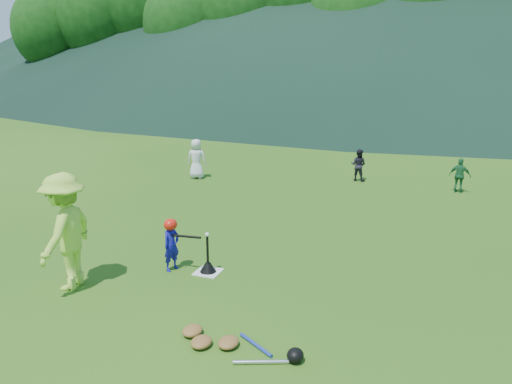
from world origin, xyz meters
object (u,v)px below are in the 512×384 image
Objects in this scene: batter_child at (171,245)px; fielder_c at (460,176)px; fielder_b at (358,165)px; equipment_pile at (228,343)px; fielder_a at (196,159)px; adult_coach at (66,232)px; batting_tee at (208,266)px; home_plate at (208,272)px.

fielder_c reaches higher than batter_child.
equipment_pile is at bearing 98.56° from fielder_b.
batter_child is 0.75× the size of fielder_a.
fielder_a is at bearing 119.51° from equipment_pile.
fielder_a is 5.21m from fielder_b.
adult_coach is 1.11× the size of equipment_pile.
fielder_b reaches higher than batting_tee.
fielder_a is 8.05m from fielder_c.
home_plate is 8.84m from fielder_c.
equipment_pile is (-0.06, -10.21, -0.44)m from fielder_b.
adult_coach reaches higher than equipment_pile.
batter_child is 9.27m from fielder_c.
fielder_b reaches higher than home_plate.
fielder_b is 0.57× the size of equipment_pile.
fielder_c is at bearing 178.91° from fielder_a.
fielder_b is 10.22m from equipment_pile.
batter_child is 0.48× the size of adult_coach.
equipment_pile is (-3.05, -9.77, -0.44)m from fielder_c.
batter_child is at bearing 84.80° from fielder_b.
adult_coach is (-1.27, -1.24, 0.52)m from batter_child.
fielder_a reaches higher than fielder_b.
home_plate is 0.22× the size of adult_coach.
home_plate is 0.83m from batter_child.
equipment_pile is at bearing -57.86° from home_plate.
batting_tee is at bearing 89.18° from fielder_b.
batter_child is (-0.68, -0.12, 0.47)m from home_plate.
batting_tee is at bearing 72.46° from fielder_c.
equipment_pile is at bearing 84.88° from fielder_c.
fielder_a is at bearing 118.64° from batting_tee.
adult_coach is 3.49m from equipment_pile.
fielder_b is at bearing -171.86° from fielder_a.
home_plate is 2.50m from equipment_pile.
fielder_c is (7.98, 1.07, -0.14)m from fielder_a.
batter_child is 0.95× the size of fielder_c.
fielder_a is (-1.65, 7.95, -0.36)m from adult_coach.
adult_coach reaches higher than fielder_c.
fielder_b is at bearing 89.69° from equipment_pile.
equipment_pile is at bearing -57.86° from batting_tee.
adult_coach is 1.97× the size of fielder_c.
home_plate is 2.57m from adult_coach.
fielder_c is (4.38, 7.66, 0.50)m from home_plate.
equipment_pile is (4.93, -8.70, -0.58)m from fielder_a.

